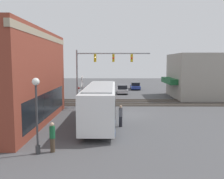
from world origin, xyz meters
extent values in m
plane|color=#4C4C4F|center=(0.00, 0.00, 0.00)|extent=(120.00, 120.00, 0.00)
cube|color=gray|center=(-3.94, 7.65, 7.66)|extent=(14.90, 0.36, 0.50)
cube|color=black|center=(-3.94, 7.55, 1.70)|extent=(12.34, 0.12, 2.20)
cube|color=gray|center=(13.02, -12.50, 3.36)|extent=(9.88, 10.00, 6.72)
cube|color=#19592D|center=(13.02, -6.95, 2.60)|extent=(6.91, 1.20, 0.80)
cube|color=white|center=(-3.70, 2.80, 1.85)|extent=(12.19, 2.55, 2.84)
cube|color=black|center=(-3.70, 2.80, 2.27)|extent=(11.94, 2.59, 1.19)
cube|color=#194CA5|center=(-3.70, 2.80, 0.59)|extent=(11.94, 2.58, 0.24)
cube|color=#A5A8AA|center=(-3.70, 2.80, 3.33)|extent=(10.36, 2.17, 0.12)
cylinder|color=black|center=(0.19, 2.80, 0.50)|extent=(1.00, 2.57, 1.00)
cylinder|color=black|center=(-7.99, 2.80, 0.50)|extent=(1.00, 2.57, 1.00)
cylinder|color=gray|center=(3.62, 5.96, 3.43)|extent=(0.20, 0.20, 6.86)
cylinder|color=gray|center=(3.62, 1.69, 6.46)|extent=(0.16, 8.54, 0.16)
cube|color=gold|center=(3.62, 3.83, 5.91)|extent=(0.30, 0.27, 0.90)
sphere|color=yellow|center=(3.46, 3.83, 5.91)|extent=(0.20, 0.20, 0.20)
cube|color=gold|center=(3.62, 1.69, 5.91)|extent=(0.30, 0.27, 0.90)
sphere|color=red|center=(3.46, 1.69, 5.91)|extent=(0.20, 0.20, 0.20)
cube|color=gold|center=(3.62, -0.44, 5.91)|extent=(0.30, 0.27, 0.90)
sphere|color=red|center=(3.46, -0.44, 5.91)|extent=(0.20, 0.20, 0.20)
cylinder|color=gray|center=(4.50, 5.50, 1.80)|extent=(0.14, 0.14, 3.60)
cube|color=white|center=(4.50, 5.50, 3.10)|extent=(1.41, 0.06, 1.41)
cube|color=white|center=(4.50, 5.50, 3.10)|extent=(1.41, 0.06, 1.41)
cylinder|color=#38383A|center=(4.50, 5.50, 2.30)|extent=(0.08, 0.90, 0.08)
sphere|color=red|center=(4.45, 5.05, 2.30)|extent=(0.28, 0.28, 0.28)
sphere|color=red|center=(4.45, 5.95, 2.30)|extent=(0.28, 0.28, 0.28)
cylinder|color=#38383A|center=(-11.40, 6.11, 0.25)|extent=(0.28, 0.28, 0.50)
cylinder|color=#38383A|center=(-11.40, 6.11, 2.04)|extent=(0.12, 0.12, 4.08)
sphere|color=white|center=(-11.40, 6.11, 4.30)|extent=(0.44, 0.44, 0.44)
cube|color=#332D28|center=(6.00, 0.00, 0.01)|extent=(2.60, 60.00, 0.03)
cube|color=#6B6056|center=(5.28, 0.00, 0.07)|extent=(0.07, 60.00, 0.15)
cube|color=#6B6056|center=(6.72, 0.00, 0.07)|extent=(0.07, 60.00, 0.15)
cube|color=#332D28|center=(9.20, 0.00, 0.01)|extent=(2.60, 60.00, 0.03)
cube|color=#6B6056|center=(8.48, 0.00, 0.07)|extent=(0.07, 60.00, 0.15)
cube|color=#6B6056|center=(9.92, 0.00, 0.07)|extent=(0.07, 60.00, 0.15)
cube|color=#B21E19|center=(11.77, 2.80, 0.51)|extent=(4.27, 1.80, 0.51)
cube|color=black|center=(11.56, 2.80, 1.08)|extent=(2.35, 1.62, 0.63)
cylinder|color=black|center=(13.10, 2.80, 0.32)|extent=(0.64, 1.82, 0.64)
cylinder|color=black|center=(10.45, 2.80, 0.32)|extent=(0.64, 1.82, 0.64)
cube|color=#B7B7BC|center=(17.79, 0.20, 0.55)|extent=(4.69, 1.80, 0.58)
cube|color=black|center=(17.55, 0.20, 1.18)|extent=(2.58, 1.62, 0.69)
cylinder|color=black|center=(19.24, 0.20, 0.32)|extent=(0.64, 1.82, 0.64)
cylinder|color=black|center=(16.33, 0.20, 0.32)|extent=(0.64, 1.82, 0.64)
cube|color=navy|center=(24.48, -2.60, 0.53)|extent=(4.83, 1.80, 0.55)
cube|color=black|center=(24.24, -2.60, 1.14)|extent=(2.65, 1.62, 0.66)
cylinder|color=black|center=(25.98, -2.60, 0.32)|extent=(0.64, 1.82, 0.64)
cylinder|color=black|center=(22.99, -2.60, 0.32)|extent=(0.64, 1.82, 0.64)
cylinder|color=#473828|center=(-11.10, 5.30, 0.43)|extent=(0.28, 0.28, 0.87)
cylinder|color=#195933|center=(-11.10, 5.30, 1.23)|extent=(0.34, 0.34, 0.72)
sphere|color=tan|center=(-11.10, 5.30, 1.71)|extent=(0.24, 0.24, 0.24)
cylinder|color=black|center=(-5.05, 1.04, 0.44)|extent=(0.28, 0.28, 0.88)
cylinder|color=#4C4C51|center=(-5.05, 1.04, 1.24)|extent=(0.34, 0.34, 0.73)
sphere|color=tan|center=(-5.05, 1.04, 1.72)|extent=(0.24, 0.24, 0.24)
camera|label=1|loc=(-25.68, 1.56, 5.40)|focal=40.00mm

